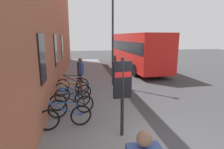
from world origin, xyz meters
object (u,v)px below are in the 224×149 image
(bicycle_nearest_sign, at_px, (74,93))
(pedestrian_by_facade, at_px, (80,70))
(bicycle_far_end, at_px, (72,106))
(bicycle_leaning_wall, at_px, (71,100))
(bicycle_end_of_row, at_px, (73,84))
(bicycle_under_window, at_px, (65,117))
(city_bus, at_px, (136,49))
(bicycle_beside_lamp, at_px, (72,88))
(street_lamp, at_px, (113,31))
(transit_info_sign, at_px, (123,85))

(bicycle_nearest_sign, xyz_separation_m, pedestrian_by_facade, (1.93, -0.35, 0.71))
(bicycle_far_end, xyz_separation_m, bicycle_nearest_sign, (1.61, -0.01, 0.00))
(bicycle_leaning_wall, xyz_separation_m, bicycle_end_of_row, (2.51, 0.00, -0.00))
(pedestrian_by_facade, bearing_deg, bicycle_under_window, 173.13)
(bicycle_end_of_row, xyz_separation_m, city_bus, (6.89, -5.72, 1.41))
(bicycle_far_end, distance_m, pedestrian_by_facade, 3.63)
(bicycle_beside_lamp, bearing_deg, pedestrian_by_facade, -22.26)
(bicycle_end_of_row, height_order, pedestrian_by_facade, pedestrian_by_facade)
(bicycle_under_window, relative_size, pedestrian_by_facade, 0.97)
(bicycle_nearest_sign, xyz_separation_m, street_lamp, (2.59, -2.32, 2.92))
(pedestrian_by_facade, xyz_separation_m, street_lamp, (0.66, -1.97, 2.21))
(bicycle_nearest_sign, relative_size, bicycle_end_of_row, 0.95)
(street_lamp, bearing_deg, transit_info_sign, 172.54)
(bicycle_nearest_sign, bearing_deg, street_lamp, -41.85)
(bicycle_far_end, height_order, pedestrian_by_facade, pedestrian_by_facade)
(transit_info_sign, bearing_deg, bicycle_beside_lamp, 21.97)
(bicycle_nearest_sign, xyz_separation_m, city_bus, (8.49, -5.62, 1.41))
(bicycle_far_end, height_order, street_lamp, street_lamp)
(bicycle_under_window, xyz_separation_m, bicycle_nearest_sign, (2.57, -0.20, 0.00))
(pedestrian_by_facade, bearing_deg, transit_info_sign, -167.22)
(bicycle_far_end, xyz_separation_m, city_bus, (10.11, -5.63, 1.41))
(bicycle_far_end, xyz_separation_m, bicycle_beside_lamp, (2.40, 0.11, 0.00))
(city_bus, distance_m, street_lamp, 6.93)
(bicycle_far_end, bearing_deg, bicycle_under_window, 169.23)
(bicycle_beside_lamp, xyz_separation_m, street_lamp, (1.80, -2.44, 2.92))
(street_lamp, bearing_deg, bicycle_beside_lamp, 126.47)
(bicycle_under_window, relative_size, street_lamp, 0.31)
(bicycle_far_end, height_order, bicycle_nearest_sign, same)
(bicycle_leaning_wall, distance_m, bicycle_beside_lamp, 1.69)
(bicycle_far_end, bearing_deg, street_lamp, -29.04)
(bicycle_leaning_wall, bearing_deg, street_lamp, -34.64)
(bicycle_end_of_row, xyz_separation_m, transit_info_sign, (-4.94, -1.64, 1.21))
(bicycle_far_end, xyz_separation_m, transit_info_sign, (-1.73, -1.56, 1.21))
(bicycle_under_window, distance_m, bicycle_end_of_row, 4.17)
(pedestrian_by_facade, bearing_deg, city_bus, -38.76)
(bicycle_leaning_wall, xyz_separation_m, street_lamp, (3.49, -2.41, 2.92))
(bicycle_far_end, xyz_separation_m, street_lamp, (4.20, -2.33, 2.92))
(bicycle_far_end, bearing_deg, bicycle_nearest_sign, -0.50)
(bicycle_under_window, bearing_deg, bicycle_end_of_row, -1.34)
(bicycle_leaning_wall, xyz_separation_m, city_bus, (9.40, -5.71, 1.41))
(bicycle_beside_lamp, height_order, street_lamp, street_lamp)
(bicycle_leaning_wall, distance_m, bicycle_nearest_sign, 0.91)
(bicycle_beside_lamp, xyz_separation_m, city_bus, (7.71, -5.74, 1.41))
(bicycle_far_end, bearing_deg, pedestrian_by_facade, -5.81)
(bicycle_under_window, height_order, street_lamp, street_lamp)
(bicycle_far_end, xyz_separation_m, bicycle_end_of_row, (3.21, 0.08, 0.00))
(bicycle_beside_lamp, distance_m, city_bus, 9.72)
(bicycle_end_of_row, bearing_deg, bicycle_far_end, -178.51)
(pedestrian_by_facade, bearing_deg, bicycle_leaning_wall, 171.13)
(bicycle_leaning_wall, height_order, bicycle_nearest_sign, same)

